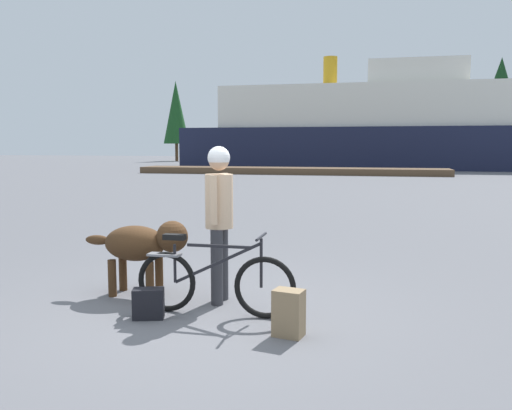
# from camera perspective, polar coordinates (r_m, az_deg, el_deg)

# --- Properties ---
(ground_plane) EXTENTS (160.00, 160.00, 0.00)m
(ground_plane) POSITION_cam_1_polar(r_m,az_deg,el_deg) (5.89, -6.03, -11.56)
(ground_plane) COLOR slate
(bicycle) EXTENTS (1.76, 0.44, 0.89)m
(bicycle) POSITION_cam_1_polar(r_m,az_deg,el_deg) (5.76, -4.62, -8.17)
(bicycle) COLOR black
(bicycle) RESTS_ON ground_plane
(person_cyclist) EXTENTS (0.32, 0.53, 1.81)m
(person_cyclist) POSITION_cam_1_polar(r_m,az_deg,el_deg) (6.09, -3.97, -0.33)
(person_cyclist) COLOR #333338
(person_cyclist) RESTS_ON ground_plane
(dog) EXTENTS (1.33, 0.50, 0.93)m
(dog) POSITION_cam_1_polar(r_m,az_deg,el_deg) (6.57, -12.06, -4.13)
(dog) COLOR #472D19
(dog) RESTS_ON ground_plane
(backpack) EXTENTS (0.31, 0.25, 0.45)m
(backpack) POSITION_cam_1_polar(r_m,az_deg,el_deg) (5.17, 3.52, -11.49)
(backpack) COLOR #8C7251
(backpack) RESTS_ON ground_plane
(handbag_pannier) EXTENTS (0.36, 0.26, 0.32)m
(handbag_pannier) POSITION_cam_1_polar(r_m,az_deg,el_deg) (5.79, -11.46, -10.32)
(handbag_pannier) COLOR black
(handbag_pannier) RESTS_ON ground_plane
(dock_pier) EXTENTS (19.45, 2.51, 0.40)m
(dock_pier) POSITION_cam_1_polar(r_m,az_deg,el_deg) (33.87, 3.68, 3.68)
(dock_pier) COLOR brown
(dock_pier) RESTS_ON ground_plane
(ferry_boat) EXTENTS (29.71, 7.81, 8.76)m
(ferry_boat) POSITION_cam_1_polar(r_m,az_deg,el_deg) (43.21, 12.81, 7.95)
(ferry_boat) COLOR #191E38
(ferry_boat) RESTS_ON ground_plane
(pine_tree_far_left) EXTENTS (2.90, 2.90, 9.05)m
(pine_tree_far_left) POSITION_cam_1_polar(r_m,az_deg,el_deg) (61.99, -8.57, 9.78)
(pine_tree_far_left) COLOR #4C331E
(pine_tree_far_left) RESTS_ON ground_plane
(pine_tree_center) EXTENTS (3.00, 3.00, 9.79)m
(pine_tree_center) POSITION_cam_1_polar(r_m,az_deg,el_deg) (55.12, 16.28, 10.93)
(pine_tree_center) COLOR #4C331E
(pine_tree_center) RESTS_ON ground_plane
(pine_tree_far_right) EXTENTS (4.34, 4.34, 10.43)m
(pine_tree_far_right) POSITION_cam_1_polar(r_m,az_deg,el_deg) (58.95, 24.74, 10.79)
(pine_tree_far_right) COLOR #4C331E
(pine_tree_far_right) RESTS_ON ground_plane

